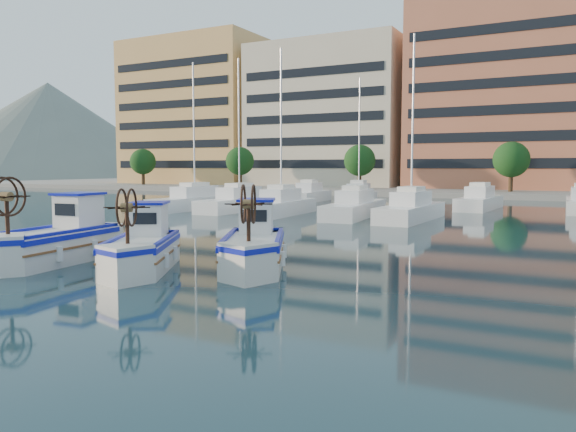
% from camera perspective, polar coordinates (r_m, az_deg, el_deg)
% --- Properties ---
extents(ground, '(300.00, 300.00, 0.00)m').
position_cam_1_polar(ground, '(18.24, -10.87, -5.71)').
color(ground, '#1B3C48').
rests_on(ground, ground).
extents(waterfront, '(180.00, 40.00, 25.60)m').
position_cam_1_polar(waterfront, '(79.42, 26.62, 10.07)').
color(waterfront, gray).
rests_on(waterfront, ground).
extents(hill_west, '(180.00, 180.00, 60.00)m').
position_cam_1_polar(hill_west, '(195.58, -22.94, 3.62)').
color(hill_west, slate).
rests_on(hill_west, ground).
extents(yacht_marina, '(35.53, 22.81, 11.50)m').
position_cam_1_polar(yacht_marina, '(43.71, 9.12, 1.22)').
color(yacht_marina, white).
rests_on(yacht_marina, ground).
extents(fishing_boat_a, '(2.59, 5.04, 3.07)m').
position_cam_1_polar(fishing_boat_a, '(21.37, -22.41, -2.14)').
color(fishing_boat_a, silver).
rests_on(fishing_boat_a, ground).
extents(fishing_boat_b, '(3.62, 4.54, 2.75)m').
position_cam_1_polar(fishing_boat_b, '(19.00, -14.53, -3.04)').
color(fishing_boat_b, silver).
rests_on(fishing_boat_b, ground).
extents(fishing_boat_c, '(3.62, 4.74, 2.86)m').
position_cam_1_polar(fishing_boat_c, '(18.69, -3.46, -2.92)').
color(fishing_boat_c, silver).
rests_on(fishing_boat_c, ground).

